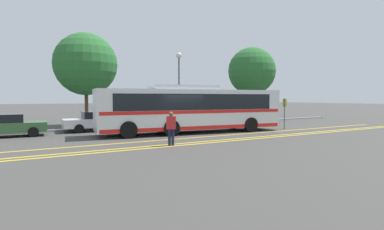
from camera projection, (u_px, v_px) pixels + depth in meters
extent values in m
plane|color=#423F3D|center=(178.00, 134.00, 19.00)|extent=(220.00, 220.00, 0.00)
cube|color=gold|center=(210.00, 136.00, 18.00)|extent=(32.34, 0.20, 0.01)
cube|color=gold|center=(226.00, 140.00, 16.62)|extent=(32.34, 0.20, 0.01)
cube|color=gold|center=(232.00, 141.00, 16.16)|extent=(32.34, 0.20, 0.01)
cube|color=#99999E|center=(161.00, 125.00, 24.39)|extent=(40.34, 0.36, 0.15)
cube|color=silver|center=(192.00, 109.00, 19.81)|extent=(12.54, 3.89, 2.53)
cube|color=black|center=(192.00, 102.00, 19.78)|extent=(10.83, 3.73, 1.00)
cube|color=red|center=(192.00, 111.00, 19.82)|extent=(12.30, 3.90, 0.20)
cube|color=red|center=(192.00, 126.00, 19.88)|extent=(12.30, 3.89, 0.24)
cube|color=black|center=(269.00, 107.00, 22.22)|extent=(0.29, 2.15, 1.85)
cube|color=black|center=(269.00, 93.00, 22.16)|extent=(0.24, 1.71, 0.24)
cube|color=silver|center=(183.00, 88.00, 19.49)|extent=(4.52, 2.46, 0.28)
cube|color=black|center=(271.00, 121.00, 22.39)|extent=(0.26, 1.83, 0.04)
cube|color=black|center=(271.00, 124.00, 22.41)|extent=(0.26, 1.83, 0.04)
cylinder|color=black|center=(233.00, 122.00, 22.45)|extent=(1.03, 0.40, 1.00)
cylinder|color=black|center=(251.00, 125.00, 20.28)|extent=(1.03, 0.40, 1.00)
cylinder|color=black|center=(160.00, 125.00, 20.24)|extent=(1.03, 0.40, 1.00)
cylinder|color=black|center=(171.00, 128.00, 18.07)|extent=(1.03, 0.40, 1.00)
cylinder|color=black|center=(121.00, 126.00, 19.23)|extent=(1.03, 0.40, 1.00)
cylinder|color=black|center=(128.00, 130.00, 17.06)|extent=(1.03, 0.40, 1.00)
cube|color=#335B33|center=(10.00, 127.00, 17.85)|extent=(4.00, 1.84, 0.56)
cube|color=black|center=(8.00, 118.00, 17.77)|extent=(1.70, 1.57, 0.50)
cylinder|color=black|center=(33.00, 129.00, 19.16)|extent=(0.61, 0.22, 0.60)
cylinder|color=black|center=(33.00, 132.00, 17.72)|extent=(0.61, 0.22, 0.60)
cube|color=silver|center=(100.00, 123.00, 21.00)|extent=(4.87, 1.93, 0.58)
cube|color=black|center=(98.00, 115.00, 20.92)|extent=(2.07, 1.64, 0.49)
cylinder|color=black|center=(118.00, 125.00, 22.48)|extent=(0.61, 0.22, 0.60)
cylinder|color=black|center=(124.00, 127.00, 20.97)|extent=(0.61, 0.22, 0.60)
cylinder|color=black|center=(76.00, 127.00, 21.07)|extent=(0.61, 0.22, 0.60)
cylinder|color=black|center=(79.00, 129.00, 19.56)|extent=(0.61, 0.22, 0.60)
cube|color=black|center=(182.00, 120.00, 23.59)|extent=(4.78, 2.17, 0.55)
cube|color=black|center=(183.00, 113.00, 23.61)|extent=(2.06, 1.79, 0.51)
cylinder|color=black|center=(169.00, 125.00, 22.14)|extent=(0.61, 0.23, 0.60)
cylinder|color=black|center=(160.00, 123.00, 23.76)|extent=(0.61, 0.23, 0.60)
cylinder|color=black|center=(203.00, 124.00, 23.44)|extent=(0.61, 0.23, 0.60)
cylinder|color=black|center=(193.00, 122.00, 25.06)|extent=(0.61, 0.23, 0.60)
cylinder|color=#191E38|center=(173.00, 137.00, 14.60)|extent=(0.14, 0.14, 0.80)
cylinder|color=#191E38|center=(169.00, 137.00, 14.55)|extent=(0.14, 0.14, 0.80)
cube|color=red|center=(171.00, 123.00, 14.53)|extent=(0.46, 0.30, 0.64)
sphere|color=brown|center=(171.00, 114.00, 14.51)|extent=(0.22, 0.22, 0.22)
cylinder|color=#59595E|center=(284.00, 114.00, 22.14)|extent=(0.07, 0.07, 2.28)
cube|color=yellow|center=(285.00, 103.00, 22.09)|extent=(0.08, 0.40, 0.56)
cylinder|color=#59595E|center=(179.00, 91.00, 26.15)|extent=(0.14, 0.14, 5.77)
sphere|color=silver|center=(179.00, 55.00, 25.97)|extent=(0.50, 0.50, 0.50)
cylinder|color=#513823|center=(251.00, 104.00, 32.71)|extent=(0.28, 0.28, 3.31)
sphere|color=#28662D|center=(252.00, 71.00, 32.51)|extent=(5.12, 5.12, 5.12)
cylinder|color=#513823|center=(87.00, 107.00, 24.59)|extent=(0.28, 0.28, 3.16)
sphere|color=#28662D|center=(86.00, 64.00, 24.39)|extent=(5.06, 5.06, 5.06)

